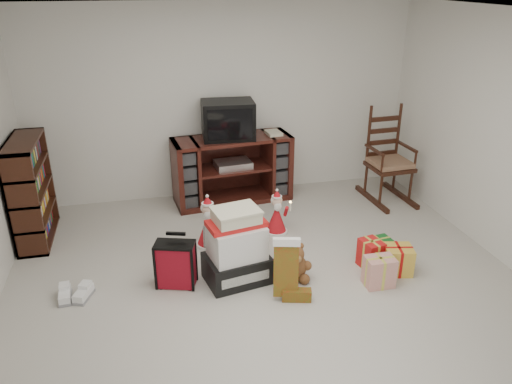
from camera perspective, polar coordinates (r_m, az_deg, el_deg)
room at (r=4.23m, az=2.02°, el=2.47°), size 5.01×5.01×2.51m
tv_stand at (r=6.54m, az=-2.72°, el=2.63°), size 1.56×0.69×0.87m
bookshelf at (r=6.05m, az=-24.28°, el=-0.05°), size 0.32×0.95×1.16m
rocking_chair at (r=6.82m, az=14.75°, el=2.80°), size 0.57×0.88×1.29m
gift_pile at (r=4.84m, az=-2.22°, el=-6.71°), size 0.67×0.54×0.76m
red_suitcase at (r=4.87m, az=-9.15°, el=-8.18°), size 0.39×0.29×0.54m
stocking at (r=4.61m, az=3.45°, el=-8.77°), size 0.31×0.19×0.62m
teddy_bear at (r=4.96m, az=4.39°, el=-8.16°), size 0.26×0.23×0.39m
santa_figurine at (r=5.76m, az=2.37°, el=-2.83°), size 0.26×0.25×0.54m
mrs_claus_figurine at (r=5.50m, az=-5.45°, el=-4.01°), size 0.30×0.28×0.61m
sneaker_pair at (r=5.02m, az=-20.05°, el=-10.94°), size 0.33×0.28×0.09m
gift_cluster at (r=5.27m, az=14.19°, el=-7.42°), size 0.52×0.79×0.24m
crt_television at (r=6.31m, az=-3.21°, el=8.23°), size 0.67×0.51×0.47m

